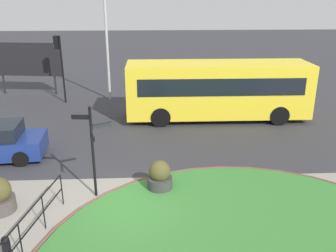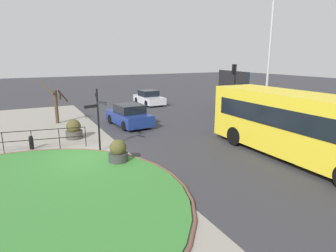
{
  "view_description": "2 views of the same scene",
  "coord_description": "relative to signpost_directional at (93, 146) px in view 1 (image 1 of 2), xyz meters",
  "views": [
    {
      "loc": [
        0.87,
        -10.11,
        6.39
      ],
      "look_at": [
        1.57,
        3.6,
        1.38
      ],
      "focal_mm": 38.79,
      "sensor_mm": 36.0,
      "label": 1
    },
    {
      "loc": [
        12.91,
        -2.61,
        4.64
      ],
      "look_at": [
        2.76,
        2.61,
        1.88
      ],
      "focal_mm": 30.65,
      "sensor_mm": 36.0,
      "label": 2
    }
  ],
  "objects": [
    {
      "name": "ground",
      "position": [
        0.99,
        -0.64,
        -1.84
      ],
      "size": [
        120.0,
        120.0,
        0.0
      ],
      "primitive_type": "plane",
      "color": "#333338"
    },
    {
      "name": "sidewalk_paving",
      "position": [
        0.99,
        -2.72,
        -1.83
      ],
      "size": [
        32.0,
        7.84,
        0.02
      ],
      "primitive_type": "cube",
      "color": "gray",
      "rests_on": "ground"
    },
    {
      "name": "signpost_directional",
      "position": [
        0.0,
        0.0,
        0.0
      ],
      "size": [
        1.21,
        0.98,
        3.15
      ],
      "color": "black",
      "rests_on": "ground"
    },
    {
      "name": "bollard_foreground",
      "position": [
        -1.82,
        -3.05,
        -1.47
      ],
      "size": [
        0.22,
        0.22,
        0.73
      ],
      "color": "black",
      "rests_on": "ground"
    },
    {
      "name": "railing_grass_edge",
      "position": [
        -1.45,
        -3.03,
        -1.14
      ],
      "size": [
        0.95,
        5.13,
        1.09
      ],
      "rotation": [
        0.0,
        0.0,
        4.54
      ],
      "color": "black",
      "rests_on": "ground"
    },
    {
      "name": "bus_yellow",
      "position": [
        5.44,
        7.85,
        -0.21
      ],
      "size": [
        9.59,
        2.66,
        3.03
      ],
      "rotation": [
        0.0,
        0.0,
        3.13
      ],
      "color": "yellow",
      "rests_on": "ground"
    },
    {
      "name": "traffic_light_near",
      "position": [
        -3.57,
        11.46,
        1.14
      ],
      "size": [
        0.48,
        0.31,
        4.08
      ],
      "rotation": [
        0.0,
        0.0,
        2.92
      ],
      "color": "black",
      "rests_on": "ground"
    },
    {
      "name": "lamppost_tall",
      "position": [
        -0.73,
        11.99,
        2.7
      ],
      "size": [
        0.32,
        0.32,
        8.5
      ],
      "color": "#B7B7BC",
      "rests_on": "ground"
    },
    {
      "name": "billboard_left",
      "position": [
        -6.26,
        13.63,
        0.45
      ],
      "size": [
        4.83,
        0.76,
        3.44
      ],
      "rotation": [
        0.0,
        0.0,
        -0.13
      ],
      "color": "black",
      "rests_on": "ground"
    },
    {
      "name": "planter_kerbside",
      "position": [
        2.14,
        0.31,
        -1.35
      ],
      "size": [
        0.87,
        0.87,
        1.09
      ],
      "color": "#383838",
      "rests_on": "ground"
    }
  ]
}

